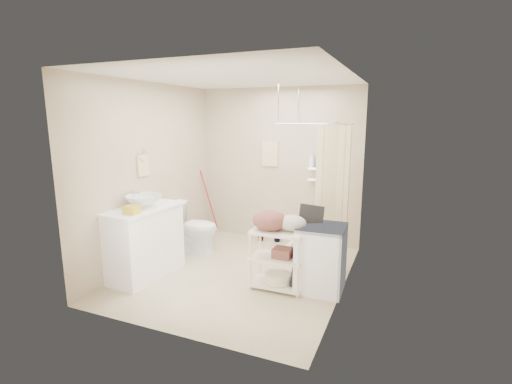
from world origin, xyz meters
TOP-DOWN VIEW (x-y plane):
  - floor at (0.00, 0.00)m, footprint 3.20×3.20m
  - ceiling at (0.00, 0.00)m, footprint 2.80×3.20m
  - wall_back at (0.00, 1.60)m, footprint 2.80×0.04m
  - wall_front at (0.00, -1.60)m, footprint 2.80×0.04m
  - wall_left at (-1.40, 0.00)m, footprint 0.04×3.20m
  - wall_right at (1.40, 0.00)m, footprint 0.04×3.20m
  - vanity at (-1.16, -0.55)m, footprint 0.67×1.11m
  - sink at (-1.12, -0.54)m, footprint 0.56×0.56m
  - counter_basket at (-1.03, -0.86)m, footprint 0.19×0.15m
  - floor_basket at (-1.04, -0.94)m, footprint 0.31×0.27m
  - toilet at (-1.04, 0.52)m, footprint 0.81×0.51m
  - mop at (-1.30, 1.45)m, footprint 0.14×0.14m
  - potted_plant_a at (-0.24, 1.38)m, footprint 0.22×0.21m
  - potted_plant_b at (0.06, 1.43)m, footprint 0.23×0.22m
  - hanging_towel at (-0.15, 1.58)m, footprint 0.28×0.03m
  - towel_ring at (-1.38, -0.20)m, footprint 0.04×0.22m
  - tp_holder at (-1.36, 0.05)m, footprint 0.08×0.12m
  - shower at (0.85, 1.05)m, footprint 1.10×1.10m
  - shampoo_bottle_a at (0.59, 1.53)m, footprint 0.10×0.11m
  - shampoo_bottle_b at (0.72, 1.52)m, footprint 0.10×0.10m
  - washing_machine at (1.14, -0.05)m, footprint 0.58×0.60m
  - laundry_rack at (0.64, -0.23)m, footprint 0.66×0.39m
  - ironing_board at (0.97, -0.07)m, footprint 0.32×0.19m

SIDE VIEW (x-z plane):
  - floor at x=0.00m, z-range 0.00..0.00m
  - floor_basket at x=-1.04m, z-range 0.00..0.14m
  - potted_plant_b at x=0.06m, z-range 0.00..0.32m
  - potted_plant_a at x=-0.24m, z-range 0.00..0.35m
  - toilet at x=-1.04m, z-range 0.00..0.79m
  - washing_machine at x=1.14m, z-range 0.00..0.82m
  - laundry_rack at x=0.64m, z-range 0.00..0.90m
  - vanity at x=-1.16m, z-range 0.00..0.95m
  - ironing_board at x=0.97m, z-range 0.00..1.08m
  - mop at x=-1.30m, z-range 0.00..1.16m
  - tp_holder at x=-1.36m, z-range 0.65..0.79m
  - counter_basket at x=-1.03m, z-range 0.95..1.05m
  - sink at x=-1.12m, z-range 0.95..1.11m
  - shower at x=0.85m, z-range 0.00..2.10m
  - wall_back at x=0.00m, z-range 0.00..2.60m
  - wall_front at x=0.00m, z-range 0.00..2.60m
  - wall_left at x=-1.40m, z-range 0.00..2.60m
  - wall_right at x=1.40m, z-range 0.00..2.60m
  - shampoo_bottle_b at x=0.72m, z-range 1.32..1.51m
  - shampoo_bottle_a at x=0.59m, z-range 1.32..1.54m
  - towel_ring at x=-1.38m, z-range 1.30..1.64m
  - hanging_towel at x=-0.15m, z-range 1.29..1.71m
  - ceiling at x=0.00m, z-range 2.58..2.62m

